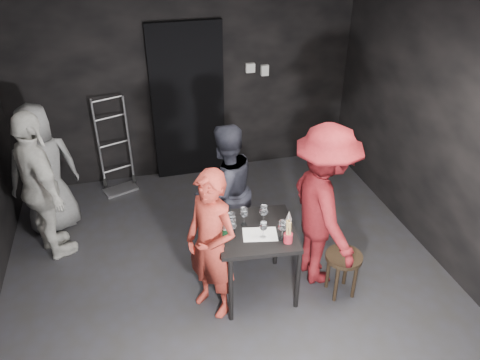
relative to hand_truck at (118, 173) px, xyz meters
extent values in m
cube|color=black|center=(1.01, -2.27, -0.23)|extent=(4.50, 5.00, 0.02)
cube|color=silver|center=(1.01, -2.27, 2.47)|extent=(4.50, 5.00, 0.02)
cube|color=black|center=(1.01, 0.23, 1.12)|extent=(4.50, 0.04, 2.70)
cube|color=black|center=(3.26, -2.27, 1.12)|extent=(0.04, 5.00, 2.70)
cube|color=black|center=(1.01, 0.17, 0.82)|extent=(0.95, 0.10, 2.10)
cube|color=#B7B7B2|center=(1.86, 0.18, 1.22)|extent=(0.12, 0.06, 0.12)
cube|color=#B7B7B2|center=(2.06, 0.18, 1.17)|extent=(0.10, 0.06, 0.14)
cylinder|color=#B2B2B7|center=(-0.19, 0.04, 0.41)|extent=(0.03, 0.03, 1.27)
cylinder|color=#B2B2B7|center=(0.19, 0.04, 0.41)|extent=(0.03, 0.03, 1.27)
cube|color=#B2B2B7|center=(0.00, -0.08, -0.21)|extent=(0.42, 0.23, 0.03)
cylinder|color=black|center=(-0.19, 0.07, -0.15)|extent=(0.04, 0.16, 0.16)
cylinder|color=black|center=(0.19, 0.07, -0.15)|extent=(0.04, 0.16, 0.16)
cube|color=black|center=(1.23, -2.30, 0.50)|extent=(0.72, 0.72, 0.04)
cylinder|color=black|center=(0.91, -2.62, 0.13)|extent=(0.04, 0.04, 0.71)
cylinder|color=black|center=(1.55, -2.62, 0.13)|extent=(0.04, 0.04, 0.71)
cylinder|color=black|center=(0.91, -1.98, 0.13)|extent=(0.04, 0.04, 0.71)
cylinder|color=black|center=(1.55, -1.98, 0.13)|extent=(0.04, 0.04, 0.71)
cylinder|color=black|center=(2.04, -2.55, 0.22)|extent=(0.35, 0.35, 0.04)
cylinder|color=black|center=(2.13, -2.45, -0.02)|extent=(0.04, 0.04, 0.41)
cylinder|color=black|center=(1.94, -2.45, -0.02)|extent=(0.04, 0.04, 0.41)
cylinder|color=black|center=(1.94, -2.64, -0.02)|extent=(0.04, 0.04, 0.41)
cylinder|color=black|center=(2.13, -2.64, -0.02)|extent=(0.04, 0.04, 0.41)
imported|color=#A32F23|center=(0.79, -2.42, 0.51)|extent=(0.60, 0.64, 1.47)
imported|color=black|center=(1.11, -1.56, 0.50)|extent=(0.80, 0.64, 1.45)
imported|color=maroon|center=(1.92, -2.25, 0.72)|extent=(0.61, 1.25, 1.90)
imported|color=beige|center=(-0.73, -1.19, 0.70)|extent=(0.96, 1.20, 1.86)
imported|color=slate|center=(-0.76, -0.69, 0.56)|extent=(0.86, 0.63, 1.57)
cube|color=white|center=(1.24, -2.38, 0.52)|extent=(0.35, 0.26, 0.00)
cylinder|color=black|center=(0.93, -2.31, 0.62)|extent=(0.07, 0.07, 0.20)
cylinder|color=black|center=(0.93, -2.31, 0.76)|extent=(0.03, 0.03, 0.08)
cylinder|color=white|center=(0.93, -2.31, 0.63)|extent=(0.07, 0.07, 0.06)
cylinder|color=maroon|center=(1.45, -2.55, 0.57)|extent=(0.08, 0.08, 0.09)
camera|label=1|loc=(0.22, -5.60, 3.16)|focal=35.00mm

